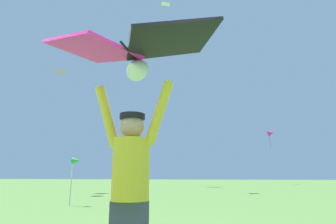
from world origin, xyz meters
TOP-DOWN VIEW (x-y plane):
  - kite_flyer_person at (0.29, -0.33)m, footprint 0.81×0.36m
  - held_stunt_kite at (0.28, -0.41)m, footprint 1.80×1.00m
  - distant_kite_orange_overhead_distant at (-7.62, 10.98)m, footprint 0.60×0.58m
  - distant_kite_magenta_mid_left at (7.25, 30.09)m, footprint 1.18×1.21m
  - distant_kite_white_mid_right at (-2.07, 14.45)m, footprint 0.80×0.80m
  - distant_kite_orange_high_right at (-5.09, 22.42)m, footprint 0.90×0.81m
  - marker_flag at (-3.81, 6.34)m, footprint 0.30×0.24m

SIDE VIEW (x-z plane):
  - kite_flyer_person at x=0.29m, z-range -0.02..1.90m
  - marker_flag at x=-3.81m, z-range 0.61..2.25m
  - held_stunt_kite at x=0.28m, z-range 2.04..2.44m
  - distant_kite_magenta_mid_left at x=7.25m, z-range 4.63..6.55m
  - distant_kite_orange_overhead_distant at x=-7.62m, z-range 6.76..7.02m
  - distant_kite_white_mid_right at x=-2.07m, z-range 12.94..13.15m
  - distant_kite_orange_high_right at x=-5.09m, z-range 14.07..15.32m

